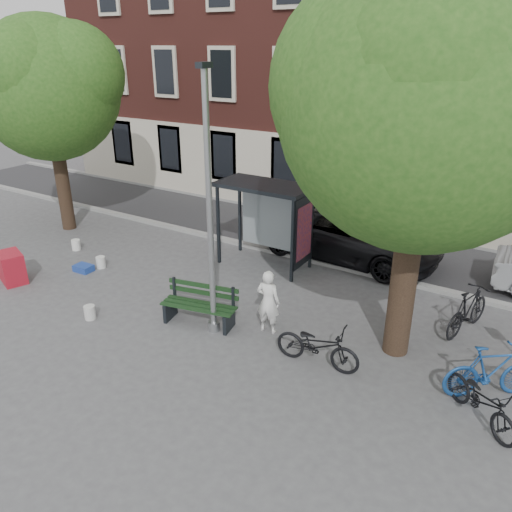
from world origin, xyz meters
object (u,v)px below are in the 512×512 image
object	(u,v)px
bike_b	(491,371)
bike_c	(482,400)
car_dark	(352,235)
bench	(200,307)
painter	(268,302)
bike_a	(318,345)
lamppost	(210,222)
red_stand	(12,268)
bike_d	(468,310)
bus_shelter	(277,208)

from	to	relation	value
bike_b	bike_c	bearing A→B (deg)	142.24
bike_c	car_dark	bearing A→B (deg)	80.43
bench	bike_b	world-z (taller)	bike_b
painter	car_dark	xyz separation A→B (m)	(-0.03, 5.32, -0.01)
bench	bike_a	xyz separation A→B (m)	(3.24, -0.08, 0.05)
painter	bike_b	xyz separation A→B (m)	(4.92, 0.22, -0.23)
lamppost	bench	bearing A→B (deg)	166.32
bike_c	car_dark	distance (m)	7.75
bench	painter	bearing A→B (deg)	6.86
car_dark	red_stand	bearing A→B (deg)	135.13
bench	red_stand	xyz separation A→B (m)	(-6.08, -1.05, 0.00)
bike_d	red_stand	bearing A→B (deg)	35.49
bus_shelter	red_stand	distance (m)	7.96
lamppost	bike_a	bearing A→B (deg)	0.98
bus_shelter	bike_b	distance (m)	7.50
painter	bike_c	xyz separation A→B (m)	(4.91, -0.64, -0.33)
bike_d	red_stand	distance (m)	12.47
bench	bike_b	xyz separation A→B (m)	(6.55, 0.78, 0.13)
bus_shelter	bench	distance (m)	4.25
bench	car_dark	world-z (taller)	car_dark
lamppost	red_stand	xyz separation A→B (m)	(-6.59, -0.93, -2.33)
bike_a	bench	bearing A→B (deg)	85.09
bike_b	car_dark	size ratio (longest dim) A/B	0.34
red_stand	bike_d	bearing A→B (deg)	19.35
bus_shelter	bike_b	xyz separation A→B (m)	(6.64, -3.20, -1.34)
bike_c	red_stand	size ratio (longest dim) A/B	1.99
bike_c	bike_a	bearing A→B (deg)	130.64
bench	bike_b	distance (m)	6.60
bike_b	car_dark	bearing A→B (deg)	7.11
bike_c	car_dark	world-z (taller)	car_dark
lamppost	bike_c	world-z (taller)	lamppost
bike_a	car_dark	distance (m)	6.18
painter	bus_shelter	bearing A→B (deg)	-69.93
bike_a	bike_c	bearing A→B (deg)	-93.66
painter	bike_a	bearing A→B (deg)	151.86
bike_b	red_stand	distance (m)	12.76
red_stand	painter	bearing A→B (deg)	11.77
lamppost	bike_b	size ratio (longest dim) A/B	3.19
bike_c	bike_d	world-z (taller)	bike_d
bus_shelter	car_dark	world-z (taller)	bus_shelter
bike_a	bike_c	distance (m)	3.30
bench	bike_d	size ratio (longest dim) A/B	1.04
painter	bike_d	world-z (taller)	painter
painter	bench	xyz separation A→B (m)	(-1.63, -0.56, -0.36)
painter	bike_a	world-z (taller)	painter
red_stand	bike_a	bearing A→B (deg)	5.96
painter	car_dark	world-z (taller)	painter
bus_shelter	painter	distance (m)	3.99
lamppost	bench	distance (m)	2.40
car_dark	red_stand	world-z (taller)	car_dark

